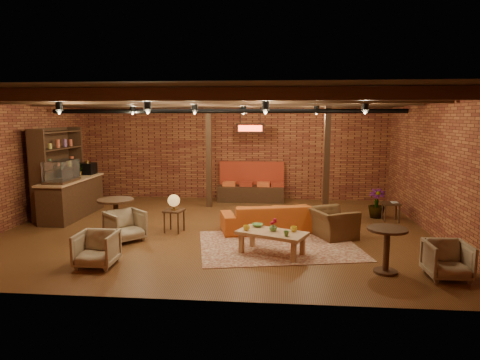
# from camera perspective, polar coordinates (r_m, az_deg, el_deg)

# --- Properties ---
(floor) EXTENTS (10.00, 10.00, 0.00)m
(floor) POSITION_cam_1_polar(r_m,az_deg,el_deg) (10.42, -3.12, -6.61)
(floor) COLOR #3E1F0F
(floor) RESTS_ON ground
(ceiling) EXTENTS (10.00, 8.00, 0.02)m
(ceiling) POSITION_cam_1_polar(r_m,az_deg,el_deg) (10.07, -3.27, 11.25)
(ceiling) COLOR black
(ceiling) RESTS_ON wall_back
(wall_back) EXTENTS (10.00, 0.02, 3.20)m
(wall_back) POSITION_cam_1_polar(r_m,az_deg,el_deg) (14.07, -0.83, 3.97)
(wall_back) COLOR maroon
(wall_back) RESTS_ON ground
(wall_front) EXTENTS (10.00, 0.02, 3.20)m
(wall_front) POSITION_cam_1_polar(r_m,az_deg,el_deg) (6.23, -8.52, -1.93)
(wall_front) COLOR maroon
(wall_front) RESTS_ON ground
(wall_left) EXTENTS (0.02, 8.00, 3.20)m
(wall_left) POSITION_cam_1_polar(r_m,az_deg,el_deg) (11.92, -27.74, 2.16)
(wall_left) COLOR maroon
(wall_left) RESTS_ON ground
(wall_right) EXTENTS (0.02, 8.00, 3.20)m
(wall_right) POSITION_cam_1_polar(r_m,az_deg,el_deg) (10.62, 24.58, 1.70)
(wall_right) COLOR maroon
(wall_right) RESTS_ON ground
(ceiling_beams) EXTENTS (9.80, 6.40, 0.22)m
(ceiling_beams) POSITION_cam_1_polar(r_m,az_deg,el_deg) (10.07, -3.27, 10.57)
(ceiling_beams) COLOR black
(ceiling_beams) RESTS_ON ceiling
(ceiling_pipe) EXTENTS (9.60, 0.12, 0.12)m
(ceiling_pipe) POSITION_cam_1_polar(r_m,az_deg,el_deg) (11.65, -2.09, 9.17)
(ceiling_pipe) COLOR black
(ceiling_pipe) RESTS_ON ceiling
(post_left) EXTENTS (0.16, 0.16, 3.20)m
(post_left) POSITION_cam_1_polar(r_m,az_deg,el_deg) (12.77, -4.17, 3.48)
(post_left) COLOR black
(post_left) RESTS_ON ground
(post_right) EXTENTS (0.16, 0.16, 3.20)m
(post_right) POSITION_cam_1_polar(r_m,az_deg,el_deg) (12.08, 11.50, 3.04)
(post_right) COLOR black
(post_right) RESTS_ON ground
(service_counter) EXTENTS (0.80, 2.50, 1.60)m
(service_counter) POSITION_cam_1_polar(r_m,az_deg,el_deg) (12.43, -21.51, -0.95)
(service_counter) COLOR black
(service_counter) RESTS_ON ground
(plant_counter) EXTENTS (0.35, 0.39, 0.30)m
(plant_counter) POSITION_cam_1_polar(r_m,az_deg,el_deg) (12.51, -20.79, 1.09)
(plant_counter) COLOR #337F33
(plant_counter) RESTS_ON service_counter
(shelving_hutch) EXTENTS (0.52, 2.00, 2.40)m
(shelving_hutch) POSITION_cam_1_polar(r_m,az_deg,el_deg) (12.65, -23.02, 0.95)
(shelving_hutch) COLOR black
(shelving_hutch) RESTS_ON ground
(banquette) EXTENTS (2.10, 0.70, 1.00)m
(banquette) POSITION_cam_1_polar(r_m,az_deg,el_deg) (13.71, 1.47, -0.79)
(banquette) COLOR maroon
(banquette) RESTS_ON ground
(service_sign) EXTENTS (0.86, 0.06, 0.30)m
(service_sign) POSITION_cam_1_polar(r_m,az_deg,el_deg) (13.09, 1.38, 6.91)
(service_sign) COLOR #FA3819
(service_sign) RESTS_ON ceiling
(ceiling_spotlights) EXTENTS (6.40, 4.40, 0.28)m
(ceiling_spotlights) POSITION_cam_1_polar(r_m,az_deg,el_deg) (10.06, -3.26, 9.31)
(ceiling_spotlights) COLOR black
(ceiling_spotlights) RESTS_ON ceiling
(rug) EXTENTS (3.71, 3.10, 0.01)m
(rug) POSITION_cam_1_polar(r_m,az_deg,el_deg) (9.21, 5.13, -8.65)
(rug) COLOR maroon
(rug) RESTS_ON floor
(sofa) EXTENTS (2.45, 1.44, 0.67)m
(sofa) POSITION_cam_1_polar(r_m,az_deg,el_deg) (10.20, 4.06, -5.01)
(sofa) COLOR #A84817
(sofa) RESTS_ON floor
(coffee_table) EXTENTS (1.49, 1.15, 0.71)m
(coffee_table) POSITION_cam_1_polar(r_m,az_deg,el_deg) (8.54, 4.21, -7.20)
(coffee_table) COLOR #976D46
(coffee_table) RESTS_ON floor
(side_table_lamp) EXTENTS (0.50, 0.50, 0.90)m
(side_table_lamp) POSITION_cam_1_polar(r_m,az_deg,el_deg) (10.17, -8.82, -3.11)
(side_table_lamp) COLOR black
(side_table_lamp) RESTS_ON floor
(round_table_left) EXTENTS (0.82, 0.82, 0.85)m
(round_table_left) POSITION_cam_1_polar(r_m,az_deg,el_deg) (10.18, -16.21, -3.98)
(round_table_left) COLOR black
(round_table_left) RESTS_ON floor
(armchair_a) EXTENTS (0.99, 0.99, 0.75)m
(armchair_a) POSITION_cam_1_polar(r_m,az_deg,el_deg) (9.74, -15.09, -5.71)
(armchair_a) COLOR #B3A48B
(armchair_a) RESTS_ON floor
(armchair_b) EXTENTS (0.69, 0.64, 0.70)m
(armchair_b) POSITION_cam_1_polar(r_m,az_deg,el_deg) (8.30, -18.59, -8.51)
(armchair_b) COLOR #B3A48B
(armchair_b) RESTS_ON floor
(armchair_right) EXTENTS (1.00, 1.17, 0.87)m
(armchair_right) POSITION_cam_1_polar(r_m,az_deg,el_deg) (9.90, 12.19, -5.01)
(armchair_right) COLOR brown
(armchair_right) RESTS_ON floor
(side_table_book) EXTENTS (0.46, 0.46, 0.51)m
(side_table_book) POSITION_cam_1_polar(r_m,az_deg,el_deg) (11.79, 19.50, -3.04)
(side_table_book) COLOR black
(side_table_book) RESTS_ON floor
(round_table_right) EXTENTS (0.69, 0.69, 0.80)m
(round_table_right) POSITION_cam_1_polar(r_m,az_deg,el_deg) (7.92, 18.99, -7.95)
(round_table_right) COLOR black
(round_table_right) RESTS_ON floor
(armchair_far) EXTENTS (0.69, 0.65, 0.69)m
(armchair_far) POSITION_cam_1_polar(r_m,az_deg,el_deg) (8.11, 25.94, -9.36)
(armchair_far) COLOR #B3A48B
(armchair_far) RESTS_ON floor
(plant_tall) EXTENTS (1.65, 1.65, 2.36)m
(plant_tall) POSITION_cam_1_polar(r_m,az_deg,el_deg) (11.95, 17.93, 0.71)
(plant_tall) COLOR #4C7F4C
(plant_tall) RESTS_ON floor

